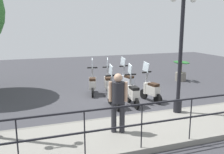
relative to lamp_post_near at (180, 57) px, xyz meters
The scene contains 12 objects.
ground_plane 3.21m from the lamp_post_near, 19.65° to the left, with size 28.00×28.00×0.00m, color #38383D.
promenade_walkway 2.19m from the lamp_post_near, 131.31° to the left, with size 2.20×20.00×0.15m.
fence_railing 2.25m from the lamp_post_near, 154.54° to the left, with size 0.04×16.03×1.07m.
lamp_post_near is the anchor object (origin of this frame).
pedestrian_distant 2.67m from the lamp_post_near, 108.71° to the left, with size 0.42×0.46×1.59m.
potted_palm 5.73m from the lamp_post_near, 35.56° to the right, with size 1.06×0.66×1.05m.
scooter_near_0 2.26m from the lamp_post_near, ahead, with size 1.22×0.51×1.54m.
scooter_near_1 2.29m from the lamp_post_near, 32.19° to the left, with size 1.23×0.44×1.54m.
scooter_near_2 2.70m from the lamp_post_near, 47.13° to the left, with size 1.23×0.44×1.54m.
scooter_far_0 3.71m from the lamp_post_near, ahead, with size 1.22×0.50×1.54m.
scooter_far_1 3.88m from the lamp_post_near, 20.81° to the left, with size 1.21×0.52×1.54m.
scooter_far_2 4.21m from the lamp_post_near, 29.51° to the left, with size 1.21×0.53×1.54m.
Camera 1 is at (-9.02, 3.75, 2.95)m, focal length 40.00 mm.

